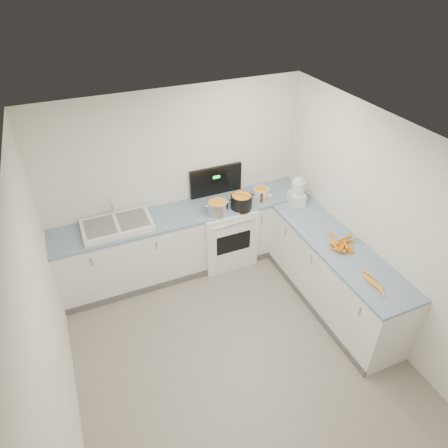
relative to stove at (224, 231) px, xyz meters
name	(u,v)px	position (x,y,z in m)	size (l,w,h in m)	color
floor	(238,356)	(-0.55, -1.69, -0.47)	(3.50, 4.00, 0.00)	gray
ceiling	(244,157)	(-0.55, -1.69, 2.03)	(3.50, 4.00, 0.00)	silver
wall_back	(177,181)	(-0.55, 0.31, 0.78)	(3.50, 2.50, 0.00)	silver
wall_left	(48,332)	(-2.30, -1.69, 0.78)	(4.00, 2.50, 0.00)	silver
wall_right	(384,232)	(1.20, -1.69, 0.78)	(4.00, 2.50, 0.00)	silver
counter_back	(187,240)	(-0.55, 0.01, 0.00)	(3.50, 0.62, 0.94)	white
counter_right	(334,275)	(0.90, -1.39, 0.00)	(0.62, 2.20, 0.94)	white
stove	(224,231)	(0.00, 0.00, 0.00)	(0.76, 0.65, 1.36)	white
sink	(117,225)	(-1.45, 0.02, 0.50)	(0.86, 0.52, 0.31)	white
steel_pot	(218,208)	(-0.17, -0.18, 0.54)	(0.27, 0.27, 0.20)	silver
black_pot	(241,202)	(0.18, -0.18, 0.55)	(0.29, 0.29, 0.21)	black
wooden_spoon	(242,195)	(0.18, -0.18, 0.66)	(0.02, 0.02, 0.38)	#AD7A47
mixing_bowl	(261,192)	(0.57, 0.01, 0.52)	(0.22, 0.22, 0.10)	white
extract_bottle	(262,199)	(0.49, -0.17, 0.52)	(0.05, 0.05, 0.11)	#593319
spice_jar	(270,199)	(0.60, -0.20, 0.51)	(0.05, 0.05, 0.09)	#E5B266
food_processor	(297,193)	(0.91, -0.39, 0.63)	(0.22, 0.26, 0.39)	white
carrot_pile	(342,244)	(0.90, -1.40, 0.50)	(0.45, 0.44, 0.09)	orange
peeled_carrots	(375,284)	(0.83, -2.08, 0.49)	(0.14, 0.44, 0.04)	orange
peelings	(98,227)	(-1.68, 0.01, 0.54)	(0.24, 0.26, 0.01)	tan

